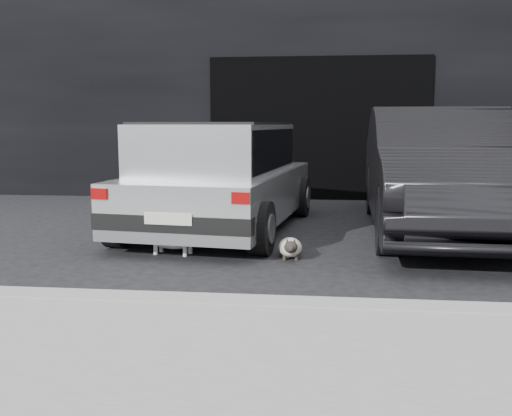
# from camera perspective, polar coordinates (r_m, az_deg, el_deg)

# --- Properties ---
(ground) EXTENTS (80.00, 80.00, 0.00)m
(ground) POSITION_cam_1_polar(r_m,az_deg,el_deg) (6.82, -2.39, -3.37)
(ground) COLOR black
(ground) RESTS_ON ground
(building_facade) EXTENTS (34.00, 4.00, 5.00)m
(building_facade) POSITION_cam_1_polar(r_m,az_deg,el_deg) (12.65, 6.39, 13.38)
(building_facade) COLOR black
(building_facade) RESTS_ON ground
(garage_opening) EXTENTS (4.00, 0.10, 2.60)m
(garage_opening) POSITION_cam_1_polar(r_m,az_deg,el_deg) (10.59, 6.28, 7.86)
(garage_opening) COLOR black
(garage_opening) RESTS_ON ground
(curb) EXTENTS (18.00, 0.25, 0.12)m
(curb) POSITION_cam_1_polar(r_m,az_deg,el_deg) (4.22, 5.87, -10.04)
(curb) COLOR gray
(curb) RESTS_ON ground
(sidewalk) EXTENTS (18.00, 2.20, 0.11)m
(sidewalk) POSITION_cam_1_polar(r_m,az_deg,el_deg) (3.10, 5.67, -17.14)
(sidewalk) COLOR gray
(sidewalk) RESTS_ON ground
(silver_hatchback) EXTENTS (2.27, 4.02, 1.41)m
(silver_hatchback) POSITION_cam_1_polar(r_m,az_deg,el_deg) (7.43, -3.54, 3.60)
(silver_hatchback) COLOR #BBBEC1
(silver_hatchback) RESTS_ON ground
(second_car) EXTENTS (1.92, 4.96, 1.61)m
(second_car) POSITION_cam_1_polar(r_m,az_deg,el_deg) (7.64, 17.91, 3.61)
(second_car) COLOR black
(second_car) RESTS_ON ground
(cat_siamese) EXTENTS (0.28, 0.73, 0.25)m
(cat_siamese) POSITION_cam_1_polar(r_m,az_deg,el_deg) (5.98, 3.45, -3.94)
(cat_siamese) COLOR beige
(cat_siamese) RESTS_ON ground
(cat_white) EXTENTS (0.86, 0.38, 0.40)m
(cat_white) POSITION_cam_1_polar(r_m,az_deg,el_deg) (6.18, -8.00, -2.84)
(cat_white) COLOR white
(cat_white) RESTS_ON ground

